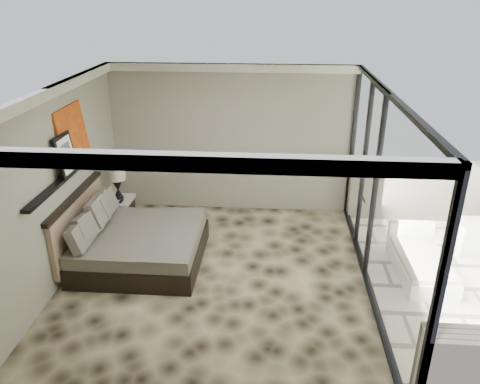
# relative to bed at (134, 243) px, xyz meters

# --- Properties ---
(floor) EXTENTS (5.00, 5.00, 0.00)m
(floor) POSITION_rel_bed_xyz_m (1.34, -0.40, -0.32)
(floor) COLOR black
(floor) RESTS_ON ground
(ceiling) EXTENTS (4.50, 5.00, 0.02)m
(ceiling) POSITION_rel_bed_xyz_m (1.34, -0.40, 2.47)
(ceiling) COLOR silver
(ceiling) RESTS_ON back_wall
(back_wall) EXTENTS (4.50, 0.02, 2.80)m
(back_wall) POSITION_rel_bed_xyz_m (1.34, 2.09, 1.08)
(back_wall) COLOR gray
(back_wall) RESTS_ON floor
(left_wall) EXTENTS (0.02, 5.00, 2.80)m
(left_wall) POSITION_rel_bed_xyz_m (-0.90, -0.40, 1.08)
(left_wall) COLOR gray
(left_wall) RESTS_ON floor
(glass_wall) EXTENTS (0.08, 5.00, 2.80)m
(glass_wall) POSITION_rel_bed_xyz_m (3.59, -0.40, 1.08)
(glass_wall) COLOR white
(glass_wall) RESTS_ON floor
(terrace_slab) EXTENTS (3.00, 5.00, 0.12)m
(terrace_slab) POSITION_rel_bed_xyz_m (5.09, -0.40, -0.38)
(terrace_slab) COLOR beige
(terrace_slab) RESTS_ON ground
(picture_ledge) EXTENTS (0.12, 2.20, 0.05)m
(picture_ledge) POSITION_rel_bed_xyz_m (-0.84, -0.30, 1.18)
(picture_ledge) COLOR black
(picture_ledge) RESTS_ON left_wall
(bed) EXTENTS (1.95, 1.89, 1.08)m
(bed) POSITION_rel_bed_xyz_m (0.00, 0.00, 0.00)
(bed) COLOR black
(bed) RESTS_ON floor
(nightstand) EXTENTS (0.70, 0.70, 0.55)m
(nightstand) POSITION_rel_bed_xyz_m (-0.66, 1.20, -0.05)
(nightstand) COLOR black
(nightstand) RESTS_ON floor
(table_lamp) EXTENTS (0.32, 0.32, 0.58)m
(table_lamp) POSITION_rel_bed_xyz_m (-0.62, 1.25, 0.57)
(table_lamp) COLOR black
(table_lamp) RESTS_ON nightstand
(abstract_canvas) EXTENTS (0.13, 0.90, 0.90)m
(abstract_canvas) POSITION_rel_bed_xyz_m (-0.85, 0.24, 1.65)
(abstract_canvas) COLOR #C34010
(abstract_canvas) RESTS_ON picture_ledge
(framed_print) EXTENTS (0.11, 0.50, 0.60)m
(framed_print) POSITION_rel_bed_xyz_m (-0.80, -0.19, 1.50)
(framed_print) COLOR black
(framed_print) RESTS_ON picture_ledge
(ottoman) EXTENTS (0.53, 0.53, 0.52)m
(ottoman) POSITION_rel_bed_xyz_m (5.44, 0.73, -0.06)
(ottoman) COLOR silver
(ottoman) RESTS_ON terrace_slab
(lounger) EXTENTS (0.75, 1.44, 0.56)m
(lounger) POSITION_rel_bed_xyz_m (4.43, -0.00, -0.15)
(lounger) COLOR white
(lounger) RESTS_ON terrace_slab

